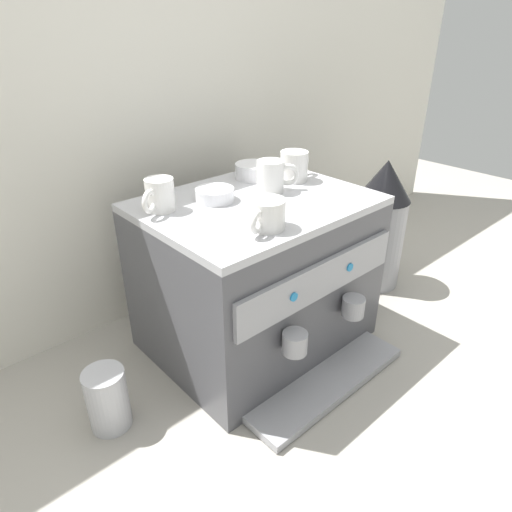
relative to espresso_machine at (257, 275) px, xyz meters
name	(u,v)px	position (x,y,z in m)	size (l,w,h in m)	color
ground_plane	(256,337)	(0.00, 0.00, -0.20)	(4.00, 4.00, 0.00)	#9E998E
tiled_backsplash_wall	(172,144)	(0.00, 0.36, 0.28)	(2.80, 0.03, 0.97)	silver
espresso_machine	(257,275)	(0.00, 0.00, 0.00)	(0.54, 0.53, 0.41)	#4C4C51
ceramic_cup_0	(295,166)	(0.18, 0.05, 0.25)	(0.11, 0.07, 0.08)	white
ceramic_cup_1	(266,215)	(-0.10, -0.13, 0.24)	(0.11, 0.08, 0.06)	white
ceramic_cup_2	(159,195)	(-0.21, 0.10, 0.25)	(0.10, 0.07, 0.07)	white
ceramic_cup_3	(272,176)	(0.07, 0.02, 0.25)	(0.10, 0.08, 0.08)	white
ceramic_bowl_0	(215,195)	(-0.08, 0.07, 0.22)	(0.09, 0.09, 0.03)	white
ceramic_bowl_1	(253,171)	(0.11, 0.14, 0.23)	(0.10, 0.10, 0.04)	white
coffee_grinder	(380,224)	(0.50, -0.03, 0.01)	(0.17, 0.17, 0.42)	#939399
milk_pitcher	(107,399)	(-0.45, -0.01, -0.13)	(0.09, 0.09, 0.15)	#B7B7BC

